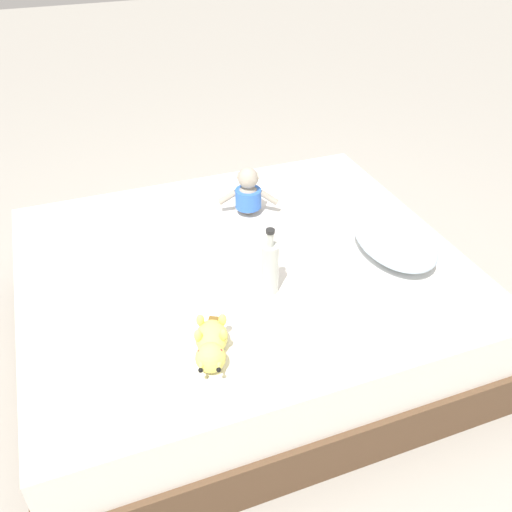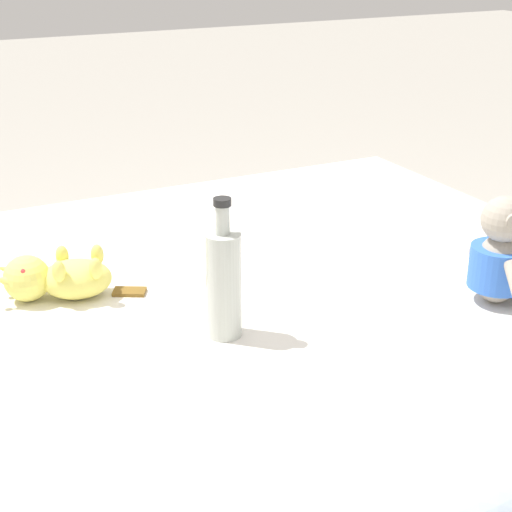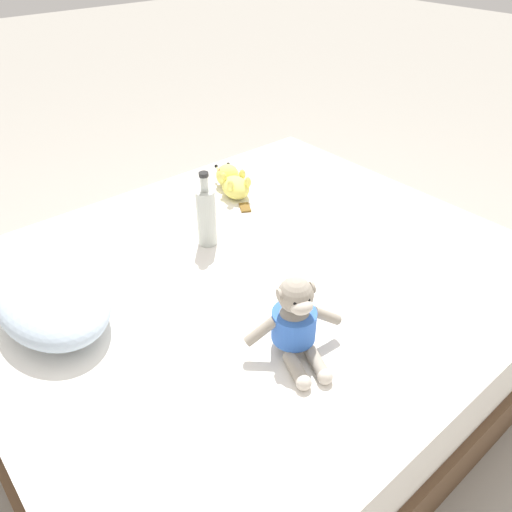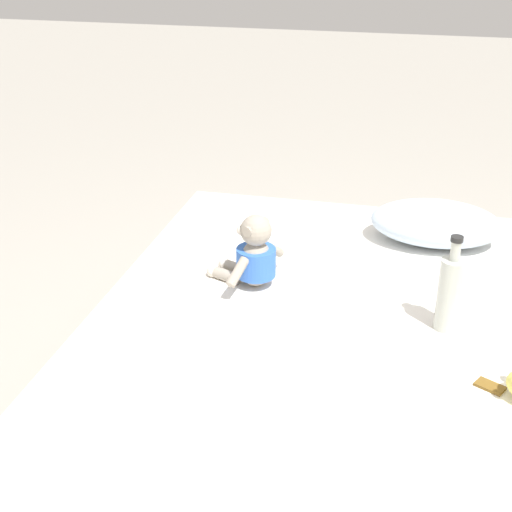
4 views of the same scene
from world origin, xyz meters
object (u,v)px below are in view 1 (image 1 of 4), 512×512
object	(u,v)px
bed	(242,301)
plush_yellow_creature	(211,345)
plush_monkey	(248,194)
pillow	(395,240)
glass_bottle	(270,267)

from	to	relation	value
bed	plush_yellow_creature	world-z (taller)	plush_yellow_creature
plush_monkey	plush_yellow_creature	xyz separation A→B (m)	(0.84, -0.44, -0.05)
plush_yellow_creature	pillow	bearing A→B (deg)	108.42
bed	glass_bottle	xyz separation A→B (m)	(0.23, 0.03, 0.34)
bed	plush_yellow_creature	xyz separation A→B (m)	(0.48, -0.28, 0.28)
plush_yellow_creature	glass_bottle	size ratio (longest dim) A/B	1.16
plush_monkey	glass_bottle	distance (m)	0.60
plush_monkey	glass_bottle	size ratio (longest dim) A/B	0.99
bed	plush_monkey	world-z (taller)	plush_monkey
bed	plush_monkey	size ratio (longest dim) A/B	6.64
plush_monkey	glass_bottle	world-z (taller)	glass_bottle
pillow	plush_monkey	xyz separation A→B (m)	(-0.54, -0.46, 0.03)
plush_yellow_creature	bed	bearing A→B (deg)	150.30
pillow	plush_yellow_creature	size ratio (longest dim) A/B	1.38
bed	plush_yellow_creature	distance (m)	0.62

